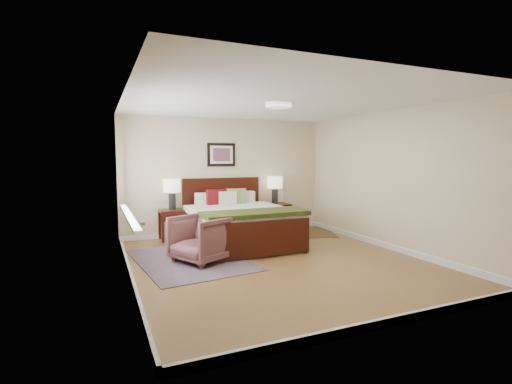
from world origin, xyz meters
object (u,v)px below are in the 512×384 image
lamp_left (172,188)px  rug_persian (190,260)px  bed (239,215)px  nightstand_left (173,216)px  nightstand_right (275,215)px  lamp_right (275,185)px  armchair (202,238)px

lamp_left → rug_persian: 1.93m
bed → nightstand_left: (-1.11, 0.85, -0.06)m
nightstand_left → rug_persian: nightstand_left is taller
nightstand_right → rug_persian: size_ratio=0.28×
nightstand_right → lamp_right: (-0.00, 0.01, 0.68)m
armchair → lamp_right: bearing=101.3°
nightstand_left → rug_persian: size_ratio=0.28×
nightstand_left → nightstand_right: 2.30m
bed → lamp_left: lamp_left is taller
nightstand_right → armchair: size_ratio=0.77×
bed → nightstand_left: 1.40m
lamp_right → nightstand_left: bearing=-179.5°
lamp_right → armchair: 2.88m
lamp_left → rug_persian: (-0.03, -1.62, -1.04)m
nightstand_left → lamp_right: 2.36m
nightstand_left → lamp_right: size_ratio=1.01×
bed → rug_persian: bearing=-146.5°
bed → nightstand_left: bed is taller
nightstand_left → lamp_right: bearing=0.5°
nightstand_left → armchair: armchair is taller
nightstand_right → rug_persian: nightstand_right is taller
armchair → rug_persian: size_ratio=0.37×
bed → nightstand_right: size_ratio=3.57×
bed → rug_persian: (-1.13, -0.75, -0.55)m
lamp_right → rug_persian: size_ratio=0.27×
nightstand_right → bed: bearing=-144.2°
nightstand_left → rug_persian: 1.67m
nightstand_left → lamp_right: lamp_right is taller
nightstand_left → armchair: size_ratio=0.75×
nightstand_right → lamp_left: bearing=179.7°
bed → nightstand_right: (1.19, 0.86, -0.18)m
nightstand_left → armchair: bearing=-85.9°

